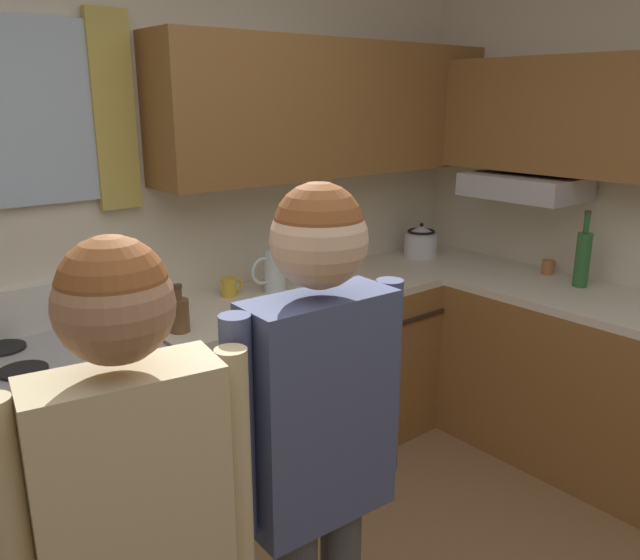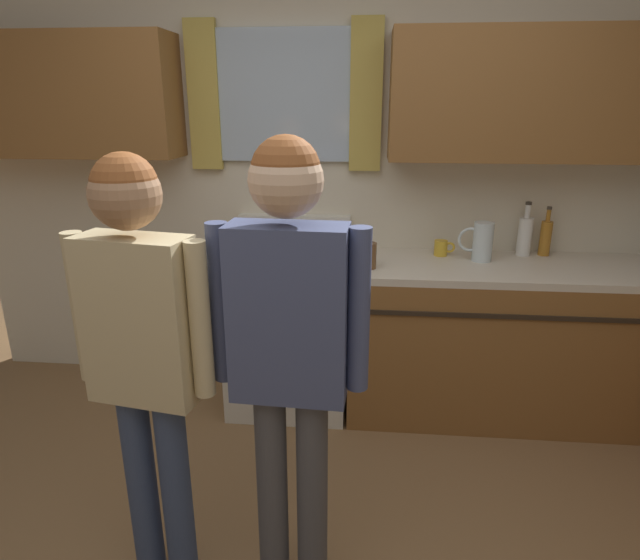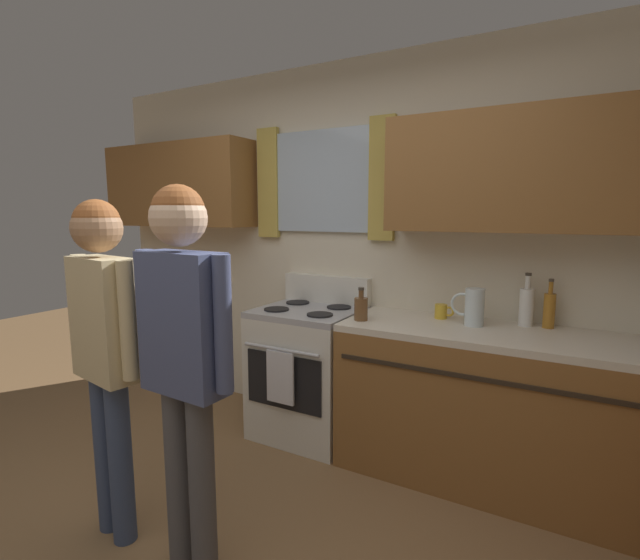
# 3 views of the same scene
# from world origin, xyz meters

# --- Properties ---
(back_wall_unit) EXTENTS (4.60, 0.42, 2.60)m
(back_wall_unit) POSITION_xyz_m (0.04, 1.82, 1.49)
(back_wall_unit) COLOR beige
(back_wall_unit) RESTS_ON ground
(kitchen_counter_run) EXTENTS (2.20, 1.90, 0.90)m
(kitchen_counter_run) POSITION_xyz_m (1.49, 1.19, 0.45)
(kitchen_counter_run) COLOR brown
(kitchen_counter_run) RESTS_ON ground
(stove_oven) EXTENTS (0.68, 0.67, 1.10)m
(stove_oven) POSITION_xyz_m (-0.25, 1.54, 0.47)
(stove_oven) COLOR silver
(stove_oven) RESTS_ON ground
(bottle_squat_brown) EXTENTS (0.08, 0.08, 0.21)m
(bottle_squat_brown) POSITION_xyz_m (0.20, 1.41, 0.98)
(bottle_squat_brown) COLOR brown
(bottle_squat_brown) RESTS_ON kitchen_counter_run
(bottle_milk_white) EXTENTS (0.08, 0.08, 0.31)m
(bottle_milk_white) POSITION_xyz_m (1.10, 1.76, 1.02)
(bottle_milk_white) COLOR white
(bottle_milk_white) RESTS_ON kitchen_counter_run
(bottle_oil_amber) EXTENTS (0.06, 0.06, 0.29)m
(bottle_oil_amber) POSITION_xyz_m (1.22, 1.77, 1.01)
(bottle_oil_amber) COLOR #B27223
(bottle_oil_amber) RESTS_ON kitchen_counter_run
(mug_mustard_yellow) EXTENTS (0.12, 0.08, 0.09)m
(mug_mustard_yellow) POSITION_xyz_m (0.62, 1.70, 0.95)
(mug_mustard_yellow) COLOR gold
(mug_mustard_yellow) RESTS_ON kitchen_counter_run
(water_pitcher) EXTENTS (0.19, 0.11, 0.22)m
(water_pitcher) POSITION_xyz_m (0.83, 1.62, 1.01)
(water_pitcher) COLOR silver
(water_pitcher) RESTS_ON kitchen_counter_run
(adult_left) EXTENTS (0.50, 0.22, 1.62)m
(adult_left) POSITION_xyz_m (-0.54, 0.19, 1.02)
(adult_left) COLOR #38476B
(adult_left) RESTS_ON ground
(adult_in_plaid) EXTENTS (0.52, 0.23, 1.67)m
(adult_in_plaid) POSITION_xyz_m (-0.05, 0.20, 1.05)
(adult_in_plaid) COLOR #4C4C51
(adult_in_plaid) RESTS_ON ground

